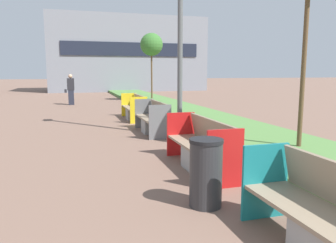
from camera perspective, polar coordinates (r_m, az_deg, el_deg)
name	(u,v)px	position (r m, az deg, el deg)	size (l,w,h in m)	color
planter_grass_strip	(203,120)	(11.97, 6.11, 0.34)	(2.80, 120.00, 0.18)	#568442
building_backdrop	(126,55)	(33.36, -7.26, 11.43)	(14.66, 6.49, 6.95)	gray
bench_teal_frame	(335,229)	(3.53, 27.07, -16.36)	(0.65, 2.23, 0.94)	#9E9B96
bench_red_frame	(201,149)	(6.18, 5.77, -4.85)	(0.65, 2.21, 0.94)	#9E9B96
bench_grey_frame	(153,121)	(9.75, -2.67, 0.12)	(0.65, 2.01, 0.94)	#9E9B96
bench_yellow_frame	(134,110)	(12.64, -5.86, 2.05)	(0.65, 2.12, 0.94)	#9E9B96
litter_bin	(206,173)	(4.48, 6.60, -8.84)	(0.46, 0.46, 0.93)	#2D2D30
sapling_tree_far	(151,45)	(20.51, -2.89, 13.19)	(1.38, 1.38, 4.15)	brown
pedestrian_walking	(71,89)	(18.87, -16.59, 5.39)	(0.53, 0.24, 1.69)	#232633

